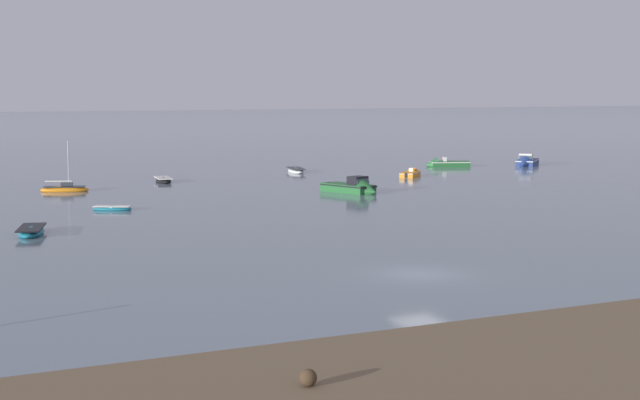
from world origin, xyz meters
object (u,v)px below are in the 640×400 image
rowboat_moored_0 (296,171)px  rowboat_moored_2 (163,180)px  rowboat_moored_1 (31,232)px  rowboat_moored_3 (112,209)px  sailboat_moored_0 (65,189)px  motorboat_moored_4 (444,165)px  motorboat_moored_5 (411,174)px  motorboat_moored_0 (355,189)px  motorboat_moored_3 (526,163)px

rowboat_moored_0 → rowboat_moored_2: bearing=118.5°
rowboat_moored_1 → rowboat_moored_2: rowboat_moored_1 is taller
rowboat_moored_1 → rowboat_moored_3: 13.31m
sailboat_moored_0 → rowboat_moored_3: bearing=-71.1°
motorboat_moored_4 → motorboat_moored_5: (-10.58, -9.69, -0.06)m
sailboat_moored_0 → motorboat_moored_4: 48.99m
motorboat_moored_0 → sailboat_moored_0: 27.03m
motorboat_moored_0 → rowboat_moored_2: motorboat_moored_0 is taller
motorboat_moored_0 → rowboat_moored_3: size_ratio=2.00×
sailboat_moored_0 → rowboat_moored_2: 12.22m
sailboat_moored_0 → motorboat_moored_3: sailboat_moored_0 is taller
motorboat_moored_3 → rowboat_moored_2: bearing=-41.7°
sailboat_moored_0 → rowboat_moored_1: sailboat_moored_0 is taller
rowboat_moored_0 → motorboat_moored_5: (9.27, -10.10, 0.00)m
motorboat_moored_3 → rowboat_moored_3: motorboat_moored_3 is taller
rowboat_moored_1 → rowboat_moored_2: size_ratio=1.07×
motorboat_moored_0 → motorboat_moored_5: 18.80m
rowboat_moored_0 → motorboat_moored_0: bearing=-177.9°
motorboat_moored_5 → rowboat_moored_0: bearing=88.3°
rowboat_moored_0 → motorboat_moored_4: bearing=-77.7°
motorboat_moored_0 → motorboat_moored_3: (34.52, 19.12, -0.01)m
rowboat_moored_0 → sailboat_moored_0: size_ratio=0.98×
rowboat_moored_1 → motorboat_moored_3: bearing=-46.4°
motorboat_moored_4 → rowboat_moored_3: bearing=48.3°
sailboat_moored_0 → motorboat_moored_3: bearing=23.7°
motorboat_moored_0 → motorboat_moored_3: size_ratio=1.11×
motorboat_moored_3 → motorboat_moored_4: 10.60m
rowboat_moored_0 → rowboat_moored_3: rowboat_moored_0 is taller
motorboat_moored_0 → rowboat_moored_3: (-23.34, -3.03, -0.22)m
sailboat_moored_0 → rowboat_moored_2: size_ratio=1.12×
rowboat_moored_3 → motorboat_moored_3: bearing=-129.8°
rowboat_moored_1 → motorboat_moored_4: bearing=-40.0°
motorboat_moored_0 → rowboat_moored_0: bearing=150.7°
motorboat_moored_0 → motorboat_moored_4: bearing=114.6°
rowboat_moored_1 → motorboat_moored_3: size_ratio=0.81×
motorboat_moored_5 → rowboat_moored_3: bearing=158.7°
rowboat_moored_0 → motorboat_moored_5: bearing=-124.0°
rowboat_moored_0 → sailboat_moored_0: bearing=122.5°
motorboat_moored_0 → rowboat_moored_1: 34.24m
rowboat_moored_0 → rowboat_moored_3: 38.04m
motorboat_moored_4 → motorboat_moored_0: bearing=62.8°
sailboat_moored_0 → rowboat_moored_1: bearing=-88.5°
rowboat_moored_0 → motorboat_moored_3: 30.16m
rowboat_moored_1 → rowboat_moored_0: bearing=-27.5°
sailboat_moored_0 → motorboat_moored_5: size_ratio=1.22×
motorboat_moored_0 → sailboat_moored_0: (-23.66, 13.07, -0.14)m
sailboat_moored_0 → motorboat_moored_5: (37.51, -0.37, -0.01)m
motorboat_moored_0 → rowboat_moored_3: motorboat_moored_0 is taller
motorboat_moored_0 → rowboat_moored_0: (4.58, 22.81, -0.15)m
sailboat_moored_0 → motorboat_moored_3: (58.17, 6.05, 0.13)m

